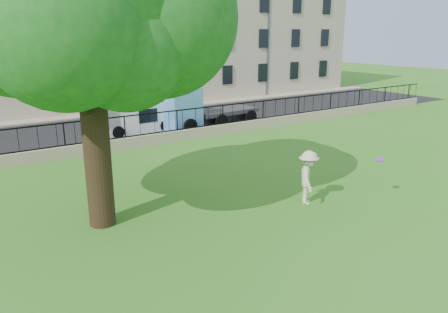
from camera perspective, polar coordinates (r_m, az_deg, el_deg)
ground at (r=13.22m, az=7.39°, el=-10.30°), size 120.00×120.00×0.00m
retaining_wall at (r=22.94m, az=-12.70°, el=1.70°), size 50.00×0.40×0.60m
iron_railing at (r=22.75m, az=-12.83°, el=3.78°), size 50.00×0.05×1.13m
street at (r=27.34m, az=-16.32°, el=3.10°), size 60.00×9.00×0.01m
sidewalk at (r=32.23m, az=-19.24°, el=4.85°), size 60.00×1.40×0.12m
building_row at (r=37.23m, az=-22.66°, el=16.56°), size 56.40×10.40×13.80m
man at (r=15.44m, az=10.94°, el=-2.71°), size 1.33×1.39×1.90m
frisbee at (r=16.14m, az=19.66°, el=-0.39°), size 0.34×0.34×0.12m
white_van at (r=26.60m, az=-11.49°, el=5.14°), size 4.56×1.98×1.88m
blue_truck at (r=27.70m, az=-2.08°, el=6.65°), size 6.36×2.63×2.61m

